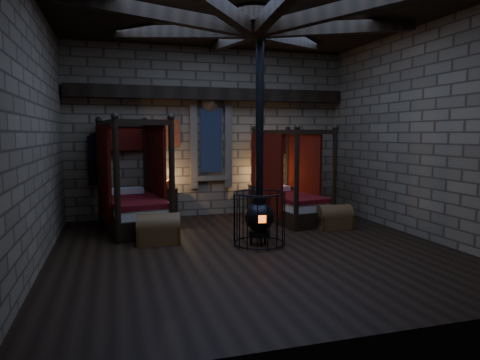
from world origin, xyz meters
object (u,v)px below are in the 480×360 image
object	(u,v)px
stove	(259,213)
trunk_left	(158,230)
bed_left	(133,203)
trunk_right	(334,218)
bed_right	(289,198)

from	to	relation	value
stove	trunk_left	bearing A→B (deg)	167.44
bed_left	trunk_right	world-z (taller)	bed_left
trunk_left	stove	size ratio (longest dim) A/B	0.21
stove	bed_left	bearing A→B (deg)	143.36
trunk_left	trunk_right	size ratio (longest dim) A/B	1.11
trunk_right	trunk_left	bearing A→B (deg)	-174.26
bed_left	trunk_right	xyz separation A→B (m)	(4.22, -1.24, -0.34)
bed_right	stove	distance (m)	2.44
bed_left	bed_right	xyz separation A→B (m)	(3.64, -0.11, -0.05)
trunk_left	stove	distance (m)	1.94
bed_left	bed_right	bearing A→B (deg)	-11.24
bed_left	trunk_left	xyz separation A→B (m)	(0.39, -1.44, -0.32)
bed_right	stove	bearing A→B (deg)	-135.07
trunk_right	bed_right	bearing A→B (deg)	119.76
trunk_right	bed_left	bearing A→B (deg)	166.31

